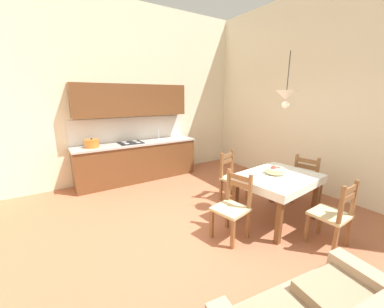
# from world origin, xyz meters

# --- Properties ---
(ground_plane) EXTENTS (6.37, 6.17, 0.10)m
(ground_plane) POSITION_xyz_m (0.00, 0.00, -0.05)
(ground_plane) COLOR #A86042
(wall_back) EXTENTS (6.37, 0.12, 3.96)m
(wall_back) POSITION_xyz_m (0.00, 2.85, 1.98)
(wall_back) COLOR beige
(wall_back) RESTS_ON ground_plane
(wall_right) EXTENTS (0.12, 6.17, 3.96)m
(wall_right) POSITION_xyz_m (2.95, 0.00, 1.98)
(wall_right) COLOR beige
(wall_right) RESTS_ON ground_plane
(kitchen_cabinetry) EXTENTS (2.80, 0.63, 2.20)m
(kitchen_cabinetry) POSITION_xyz_m (0.03, 2.51, 0.86)
(kitchen_cabinetry) COLOR brown
(kitchen_cabinetry) RESTS_ON ground_plane
(dining_table) EXTENTS (1.33, 1.07, 0.75)m
(dining_table) POSITION_xyz_m (1.22, -0.50, 0.62)
(dining_table) COLOR brown
(dining_table) RESTS_ON ground_plane
(dining_chair_camera_side) EXTENTS (0.44, 0.44, 0.93)m
(dining_chair_camera_side) POSITION_xyz_m (1.27, -1.34, 0.44)
(dining_chair_camera_side) COLOR #D1BC89
(dining_chair_camera_side) RESTS_ON ground_plane
(dining_chair_window_side) EXTENTS (0.50, 0.50, 0.93)m
(dining_chair_window_side) POSITION_xyz_m (2.18, -0.44, 0.44)
(dining_chair_window_side) COLOR #D1BC89
(dining_chair_window_side) RESTS_ON ground_plane
(dining_chair_tv_side) EXTENTS (0.50, 0.50, 0.93)m
(dining_chair_tv_side) POSITION_xyz_m (0.32, -0.47, 0.44)
(dining_chair_tv_side) COLOR #D1BC89
(dining_chair_tv_side) RESTS_ON ground_plane
(dining_chair_kitchen_side) EXTENTS (0.52, 0.52, 0.93)m
(dining_chair_kitchen_side) POSITION_xyz_m (1.16, 0.44, 0.44)
(dining_chair_kitchen_side) COLOR #D1BC89
(dining_chair_kitchen_side) RESTS_ON ground_plane
(fruit_bowl) EXTENTS (0.30, 0.30, 0.12)m
(fruit_bowl) POSITION_xyz_m (1.23, -0.43, 0.81)
(fruit_bowl) COLOR beige
(fruit_bowl) RESTS_ON dining_table
(pendant_lamp) EXTENTS (0.32, 0.32, 0.80)m
(pendant_lamp) POSITION_xyz_m (1.34, -0.42, 1.94)
(pendant_lamp) COLOR black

